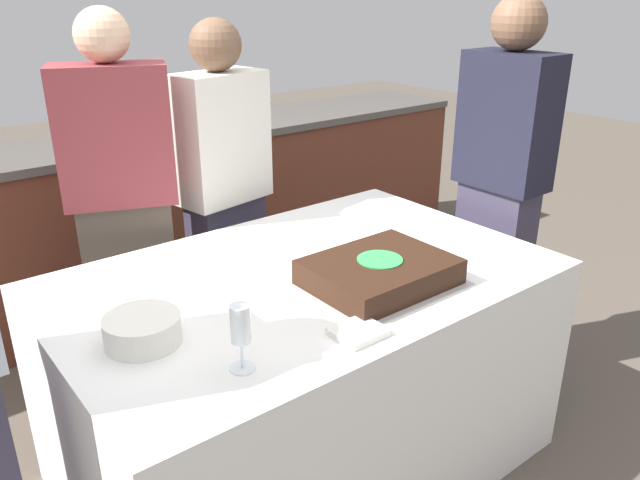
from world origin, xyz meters
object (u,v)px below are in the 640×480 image
Objects in this scene: cake at (379,272)px; person_seated_right at (499,191)px; plate_stack at (142,330)px; person_standing_back at (125,219)px; wine_glass at (240,327)px; person_cutting_cake at (225,201)px.

cake is 0.29× the size of person_seated_right.
cake is at bearing -10.60° from plate_stack.
person_seated_right is at bearing 172.90° from person_standing_back.
plate_stack is at bearing -87.25° from person_seated_right.
wine_glass is 0.12× the size of person_cutting_cake.
person_seated_right is (1.61, 0.08, 0.04)m from plate_stack.
cake is at bearing 12.68° from wine_glass.
plate_stack is 0.13× the size of person_cutting_cake.
cake is 2.68× the size of wine_glass.
person_seated_right reaches higher than person_cutting_cake.
person_seated_right is (1.47, 0.34, -0.04)m from wine_glass.
cake is 0.91m from person_seated_right.
person_standing_back is (-1.33, 0.74, -0.03)m from person_seated_right.
person_seated_right is (0.89, 0.21, 0.03)m from cake.
person_seated_right is (0.89, -0.74, 0.05)m from person_cutting_cake.
cake is at bearing 79.47° from person_cutting_cake.
person_standing_back reaches higher than wine_glass.
plate_stack is 0.31m from wine_glass.
cake is 0.31× the size of person_cutting_cake.
person_cutting_cake is 0.97× the size of person_standing_back.
person_cutting_cake is at bearing 90.00° from cake.
person_cutting_cake is (-0.00, 0.95, -0.02)m from cake.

